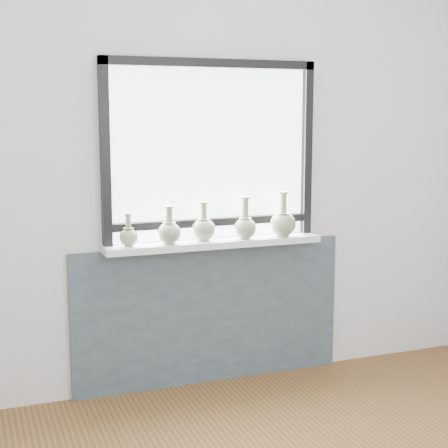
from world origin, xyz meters
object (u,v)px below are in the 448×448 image
object	(u,v)px
vase_b	(169,231)
vase_e	(283,222)
vase_a	(129,236)
vase_d	(245,226)
vase_c	(204,228)
windowsill	(214,243)

from	to	relation	value
vase_b	vase_e	bearing A→B (deg)	-0.16
vase_a	vase_e	world-z (taller)	vase_e
vase_e	vase_d	bearing A→B (deg)	178.92
vase_c	vase_d	bearing A→B (deg)	-6.37
vase_a	vase_b	bearing A→B (deg)	-3.78
vase_d	vase_e	bearing A→B (deg)	-1.08
windowsill	vase_b	distance (m)	0.30
vase_d	windowsill	bearing A→B (deg)	173.14
windowsill	vase_c	world-z (taller)	vase_c
vase_c	vase_e	size ratio (longest dim) A/B	0.84
windowsill	vase_c	size ratio (longest dim) A/B	5.73
vase_c	vase_a	bearing A→B (deg)	-178.05
windowsill	vase_a	bearing A→B (deg)	-178.92
windowsill	vase_a	size ratio (longest dim) A/B	7.02
vase_a	vase_c	world-z (taller)	vase_c
windowsill	vase_e	bearing A→B (deg)	-3.58
vase_b	windowsill	bearing A→B (deg)	5.05
vase_c	vase_d	world-z (taller)	vase_d
vase_d	vase_b	bearing A→B (deg)	-179.68
windowsill	vase_a	xyz separation A→B (m)	(-0.52, -0.01, 0.08)
vase_b	vase_c	world-z (taller)	vase_c
vase_c	vase_e	world-z (taller)	vase_e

